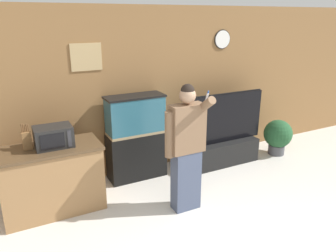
{
  "coord_description": "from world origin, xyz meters",
  "views": [
    {
      "loc": [
        -1.89,
        -1.5,
        2.43
      ],
      "look_at": [
        0.0,
        2.16,
        1.05
      ],
      "focal_mm": 35.0,
      "sensor_mm": 36.0,
      "label": 1
    }
  ],
  "objects": [
    {
      "name": "aquarium_on_stand",
      "position": [
        -0.16,
        2.91,
        0.66
      ],
      "size": [
        0.89,
        0.37,
        1.32
      ],
      "color": "black",
      "rests_on": "ground_plane"
    },
    {
      "name": "tv_on_stand",
      "position": [
        1.35,
        2.7,
        0.36
      ],
      "size": [
        1.52,
        0.4,
        1.24
      ],
      "color": "black",
      "rests_on": "ground_plane"
    },
    {
      "name": "person_standing",
      "position": [
        0.06,
        1.78,
        0.87
      ],
      "size": [
        0.53,
        0.4,
        1.68
      ],
      "color": "#424C66",
      "rests_on": "ground_plane"
    },
    {
      "name": "microwave",
      "position": [
        -1.41,
        2.54,
        1.02
      ],
      "size": [
        0.45,
        0.34,
        0.26
      ],
      "color": "black",
      "rests_on": "counter_island"
    },
    {
      "name": "potted_plant",
      "position": [
        2.48,
        2.57,
        0.36
      ],
      "size": [
        0.51,
        0.51,
        0.65
      ],
      "color": "#4C4C51",
      "rests_on": "ground_plane"
    },
    {
      "name": "counter_island",
      "position": [
        -1.48,
        2.53,
        0.44
      ],
      "size": [
        1.26,
        0.63,
        0.89
      ],
      "color": "olive",
      "rests_on": "ground_plane"
    },
    {
      "name": "knife_block",
      "position": [
        -1.71,
        2.59,
        1.01
      ],
      "size": [
        0.11,
        0.09,
        0.33
      ],
      "color": "brown",
      "rests_on": "counter_island"
    },
    {
      "name": "wall_back_paneled",
      "position": [
        0.0,
        3.19,
        1.3
      ],
      "size": [
        10.0,
        0.08,
        2.6
      ],
      "color": "olive",
      "rests_on": "ground_plane"
    }
  ]
}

